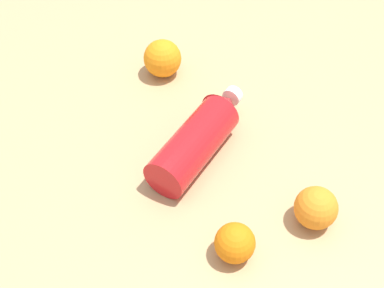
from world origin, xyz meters
name	(u,v)px	position (x,y,z in m)	size (l,w,h in m)	color
ground_plane	(199,155)	(0.00, 0.00, 0.00)	(2.40, 2.40, 0.00)	tan
water_bottle	(199,136)	(0.01, -0.01, 0.04)	(0.14, 0.27, 0.08)	red
orange_0	(316,208)	(-0.24, -0.03, 0.04)	(0.07, 0.07, 0.07)	orange
orange_1	(162,58)	(0.23, -0.11, 0.04)	(0.08, 0.08, 0.08)	orange
orange_2	(235,243)	(-0.19, 0.11, 0.03)	(0.07, 0.07, 0.07)	orange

